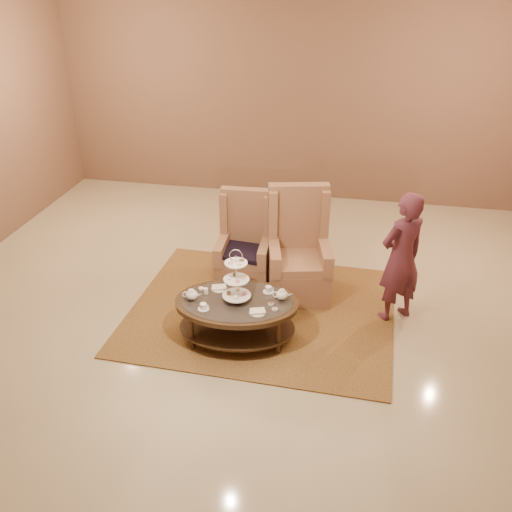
% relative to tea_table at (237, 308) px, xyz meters
% --- Properties ---
extents(ground, '(8.00, 8.00, 0.00)m').
position_rel_tea_table_xyz_m(ground, '(0.05, 0.30, -0.41)').
color(ground, '#BFB08E').
rests_on(ground, ground).
extents(ceiling, '(8.00, 8.00, 0.02)m').
position_rel_tea_table_xyz_m(ceiling, '(0.05, 0.30, -0.41)').
color(ceiling, silver).
rests_on(ceiling, ground).
extents(wall_back, '(8.00, 0.04, 3.50)m').
position_rel_tea_table_xyz_m(wall_back, '(0.05, 4.30, 1.34)').
color(wall_back, brown).
rests_on(wall_back, ground).
extents(rug, '(3.14, 2.64, 0.02)m').
position_rel_tea_table_xyz_m(rug, '(0.17, 0.59, -0.40)').
color(rug, olive).
rests_on(rug, ground).
extents(tea_table, '(1.43, 1.07, 1.11)m').
position_rel_tea_table_xyz_m(tea_table, '(0.00, 0.00, 0.00)').
color(tea_table, black).
rests_on(tea_table, ground).
extents(armchair_left, '(0.68, 0.70, 1.21)m').
position_rel_tea_table_xyz_m(armchair_left, '(-0.18, 1.23, 0.00)').
color(armchair_left, '#9C6A49').
rests_on(armchair_left, ground).
extents(armchair_right, '(0.88, 0.90, 1.35)m').
position_rel_tea_table_xyz_m(armchair_right, '(0.51, 1.12, 0.05)').
color(armchair_right, '#9C6A49').
rests_on(armchair_right, ground).
extents(person, '(0.68, 0.65, 1.57)m').
position_rel_tea_table_xyz_m(person, '(1.70, 0.78, 0.38)').
color(person, '#5A2635').
rests_on(person, ground).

